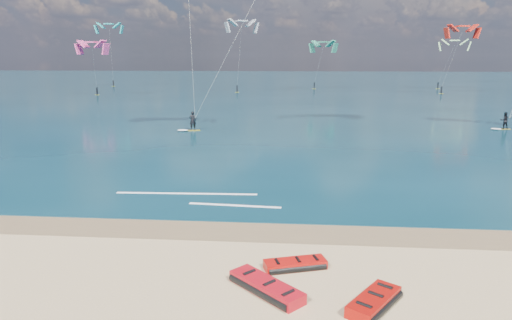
{
  "coord_description": "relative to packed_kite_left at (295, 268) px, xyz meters",
  "views": [
    {
      "loc": [
        5.18,
        -15.46,
        7.45
      ],
      "look_at": [
        3.24,
        8.0,
        2.03
      ],
      "focal_mm": 32.0,
      "sensor_mm": 36.0,
      "label": 1
    }
  ],
  "objects": [
    {
      "name": "distant_kites",
      "position": [
        -4.37,
        80.0,
        6.08
      ],
      "size": [
        82.65,
        26.89,
        14.43
      ],
      "color": "#979BA0",
      "rests_on": "ground"
    },
    {
      "name": "shoreline_foam",
      "position": [
        -4.83,
        7.79,
        0.04
      ],
      "size": [
        9.16,
        2.35,
        0.01
      ],
      "color": "white",
      "rests_on": "ground"
    },
    {
      "name": "packed_kite_left",
      "position": [
        0.0,
        0.0,
        0.0
      ],
      "size": [
        2.59,
        1.69,
        0.37
      ],
      "primitive_type": null,
      "rotation": [
        0.0,
        0.0,
        0.3
      ],
      "color": "#BB0E09",
      "rests_on": "ground"
    },
    {
      "name": "packed_kite_mid",
      "position": [
        -0.93,
        -1.75,
        0.0
      ],
      "size": [
        2.99,
        2.92,
        0.43
      ],
      "primitive_type": null,
      "rotation": [
        0.0,
        0.0,
        -0.76
      ],
      "color": "red",
      "rests_on": "ground"
    },
    {
      "name": "packed_kite_right",
      "position": [
        2.37,
        -2.39,
        0.0
      ],
      "size": [
        2.35,
        2.65,
        0.43
      ],
      "primitive_type": null,
      "rotation": [
        0.0,
        0.0,
        0.96
      ],
      "color": "#A60C07",
      "rests_on": "ground"
    },
    {
      "name": "ground",
      "position": [
        -5.34,
        40.37,
        0.0
      ],
      "size": [
        320.0,
        320.0,
        0.0
      ],
      "primitive_type": "plane",
      "color": "tan",
      "rests_on": "ground"
    },
    {
      "name": "wet_sand_strip",
      "position": [
        -5.34,
        3.37,
        0.0
      ],
      "size": [
        320.0,
        2.4,
        0.01
      ],
      "primitive_type": "cube",
      "color": "brown",
      "rests_on": "ground"
    },
    {
      "name": "kitesurfer_main",
      "position": [
        -7.68,
        27.24,
        10.14
      ],
      "size": [
        13.22,
        6.09,
        19.54
      ],
      "rotation": [
        0.0,
        0.0,
        0.19
      ],
      "color": "yellow",
      "rests_on": "sea"
    },
    {
      "name": "sea",
      "position": [
        -5.34,
        104.37,
        0.02
      ],
      "size": [
        320.0,
        200.0,
        0.04
      ],
      "primitive_type": "cube",
      "color": "#092B35",
      "rests_on": "ground"
    }
  ]
}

